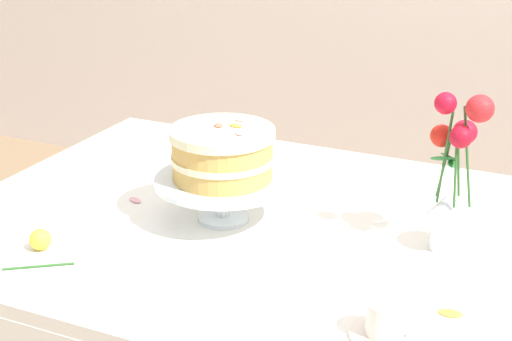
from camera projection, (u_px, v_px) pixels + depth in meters
name	position (u px, v px, depth m)	size (l,w,h in m)	color
dining_table	(271.00, 269.00, 1.72)	(1.40, 1.00, 0.74)	white
linen_napkin	(223.00, 220.00, 1.72)	(0.32, 0.32, 0.00)	white
cake_stand	(223.00, 185.00, 1.69)	(0.29, 0.29, 0.10)	silver
layer_cake	(222.00, 153.00, 1.67)	(0.22, 0.22, 0.11)	tan
flower_vase	(453.00, 179.00, 1.55)	(0.12, 0.11, 0.32)	silver
teacup	(385.00, 322.00, 1.30)	(0.12, 0.11, 0.06)	silver
fallen_rose	(40.00, 240.00, 1.59)	(0.12, 0.13, 0.04)	#2D6028
loose_petal_0	(135.00, 200.00, 1.82)	(0.04, 0.02, 0.01)	pink
loose_petal_1	(451.00, 313.00, 1.37)	(0.04, 0.03, 0.00)	yellow
loose_petal_2	(168.00, 192.00, 1.86)	(0.03, 0.02, 0.01)	yellow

